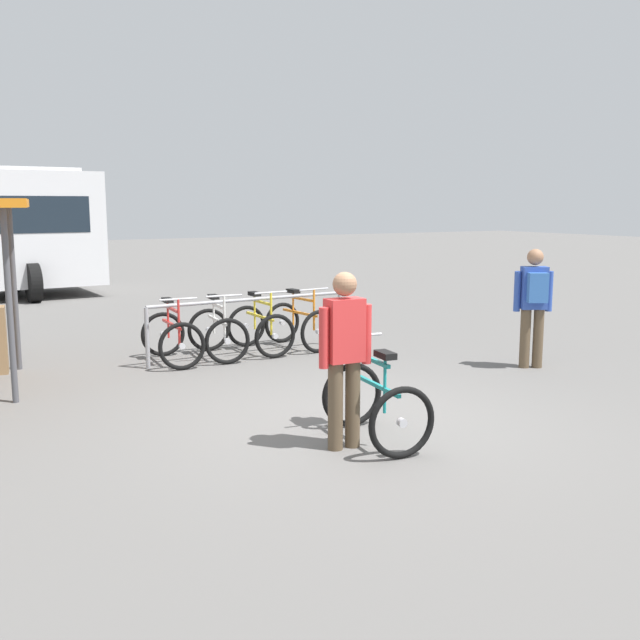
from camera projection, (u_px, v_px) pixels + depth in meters
ground_plane at (352, 421)px, 7.53m from camera, size 80.00×80.00×0.00m
bike_rack_rail at (250, 312)px, 10.66m from camera, size 3.21×0.18×0.88m
racked_bike_red at (172, 337)px, 10.25m from camera, size 0.72×1.13×0.97m
racked_bike_white at (218, 333)px, 10.62m from camera, size 0.77×1.15×0.97m
racked_bike_yellow at (260, 329)px, 10.98m from camera, size 0.67×1.11×0.97m
racked_bike_orange at (300, 325)px, 11.34m from camera, size 0.77×1.15×0.97m
featured_bicycle at (369, 389)px, 6.93m from camera, size 0.78×1.24×1.09m
person_with_featured_bike at (344, 352)px, 6.57m from camera, size 0.53×0.22×1.64m
pedestrian_with_backpack at (534, 301)px, 9.85m from camera, size 0.48×0.43×1.64m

